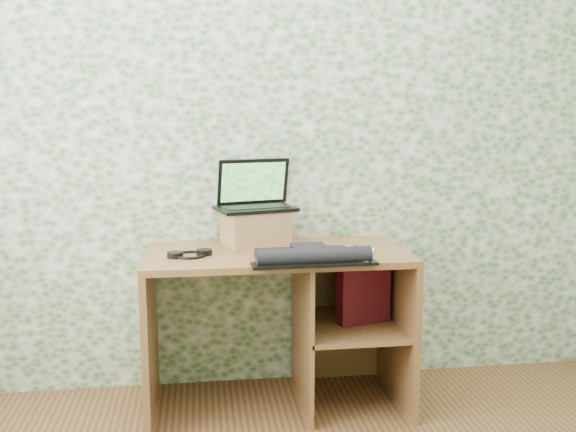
{
  "coord_description": "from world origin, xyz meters",
  "views": [
    {
      "loc": [
        -0.34,
        -1.43,
        1.38
      ],
      "look_at": [
        0.05,
        1.39,
        0.92
      ],
      "focal_mm": 40.0,
      "sensor_mm": 36.0,
      "label": 1
    }
  ],
  "objects": [
    {
      "name": "wall_back",
      "position": [
        0.0,
        1.75,
        1.3
      ],
      "size": [
        3.5,
        0.0,
        3.5
      ],
      "primitive_type": "plane",
      "rotation": [
        1.57,
        0.0,
        0.0
      ],
      "color": "white",
      "rests_on": "ground"
    },
    {
      "name": "desk",
      "position": [
        0.08,
        1.47,
        0.48
      ],
      "size": [
        1.2,
        0.6,
        0.75
      ],
      "color": "brown",
      "rests_on": "floor"
    },
    {
      "name": "riser",
      "position": [
        -0.08,
        1.58,
        0.83
      ],
      "size": [
        0.33,
        0.3,
        0.17
      ],
      "primitive_type": "cube",
      "rotation": [
        0.0,
        0.0,
        0.26
      ],
      "color": "#986D44",
      "rests_on": "desk"
    },
    {
      "name": "laptop",
      "position": [
        -0.08,
        1.62,
        0.98
      ],
      "size": [
        0.41,
        0.34,
        0.24
      ],
      "rotation": [
        0.0,
        0.0,
        0.26
      ],
      "color": "black",
      "rests_on": "riser"
    },
    {
      "name": "keyboard",
      "position": [
        0.12,
        1.22,
        0.78
      ],
      "size": [
        0.53,
        0.28,
        0.07
      ],
      "rotation": [
        0.0,
        0.0,
        0.03
      ],
      "color": "black",
      "rests_on": "desk"
    },
    {
      "name": "headphones",
      "position": [
        -0.39,
        1.39,
        0.76
      ],
      "size": [
        0.2,
        0.18,
        0.02
      ],
      "rotation": [
        0.0,
        0.0,
        0.3
      ],
      "color": "black",
      "rests_on": "desk"
    },
    {
      "name": "notepad",
      "position": [
        0.31,
        1.29,
        0.76
      ],
      "size": [
        0.28,
        0.33,
        0.01
      ],
      "primitive_type": "cube",
      "rotation": [
        0.0,
        0.0,
        -0.37
      ],
      "color": "white",
      "rests_on": "desk"
    },
    {
      "name": "mouse",
      "position": [
        0.3,
        1.26,
        0.78
      ],
      "size": [
        0.08,
        0.1,
        0.03
      ],
      "primitive_type": "ellipsoid",
      "rotation": [
        0.0,
        0.0,
        -0.22
      ],
      "color": "silver",
      "rests_on": "notepad"
    },
    {
      "name": "pen",
      "position": [
        0.37,
        1.36,
        0.77
      ],
      "size": [
        0.04,
        0.13,
        0.01
      ],
      "primitive_type": "cylinder",
      "rotation": [
        1.57,
        0.0,
        0.22
      ],
      "color": "black",
      "rests_on": "notepad"
    },
    {
      "name": "red_box",
      "position": [
        0.41,
        1.44,
        0.54
      ],
      "size": [
        0.26,
        0.14,
        0.3
      ],
      "primitive_type": "cube",
      "rotation": [
        0.0,
        0.0,
        0.25
      ],
      "color": "maroon",
      "rests_on": "desk"
    }
  ]
}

